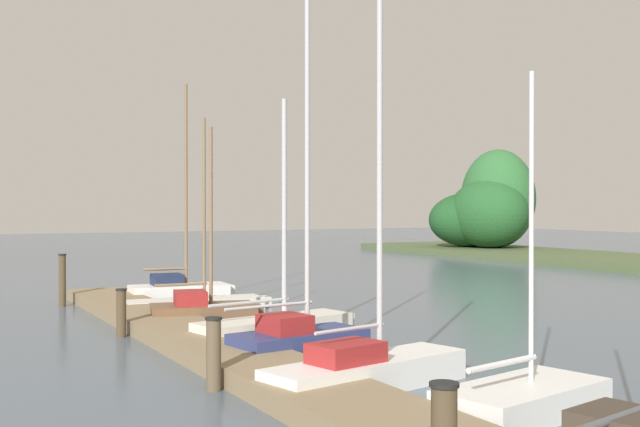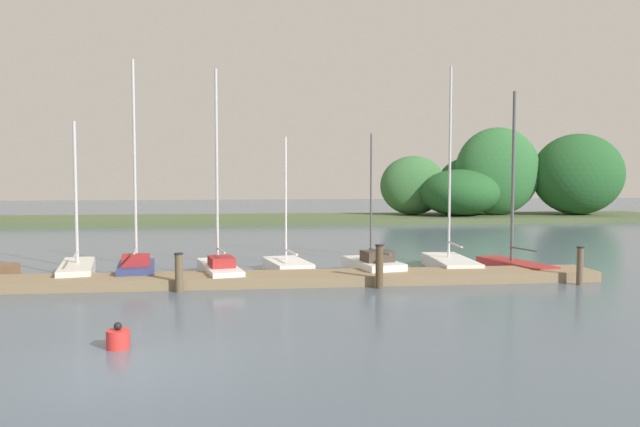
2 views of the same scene
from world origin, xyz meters
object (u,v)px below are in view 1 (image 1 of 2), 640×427
sailboat_2 (206,311)px  mooring_piling_1 (121,313)px  sailboat_0 (182,289)px  mooring_piling_0 (62,280)px  mooring_piling_2 (214,354)px  sailboat_3 (281,325)px  sailboat_4 (302,337)px  sailboat_5 (372,365)px  sailboat_1 (201,302)px  sailboat_6 (528,396)px

sailboat_2 → mooring_piling_1: size_ratio=4.51×
sailboat_0 → mooring_piling_0: sailboat_0 is taller
sailboat_2 → mooring_piling_2: bearing=-95.9°
sailboat_3 → mooring_piling_1: (-2.20, -3.13, 0.23)m
sailboat_2 → mooring_piling_0: (-5.74, -2.60, 0.45)m
sailboat_4 → sailboat_5: bearing=-100.9°
sailboat_1 → mooring_piling_2: size_ratio=4.64×
sailboat_6 → sailboat_1: bearing=79.6°
sailboat_0 → sailboat_4: size_ratio=0.92×
sailboat_1 → sailboat_6: size_ratio=1.12×
mooring_piling_2 → sailboat_0: bearing=164.3°
sailboat_5 → sailboat_6: sailboat_5 is taller
sailboat_0 → sailboat_1: bearing=-90.0°
sailboat_0 → sailboat_2: size_ratio=1.37×
sailboat_2 → sailboat_5: bearing=-76.6°
sailboat_0 → sailboat_3: sailboat_0 is taller
sailboat_5 → sailboat_4: bearing=75.1°
mooring_piling_0 → mooring_piling_1: bearing=1.8°
sailboat_5 → mooring_piling_1: 7.63m
sailboat_0 → mooring_piling_2: (12.09, -3.41, 0.21)m
sailboat_1 → sailboat_2: (2.79, -0.84, 0.11)m
sailboat_3 → sailboat_4: bearing=-115.3°
sailboat_6 → mooring_piling_0: (-16.23, -3.84, 0.55)m
sailboat_5 → sailboat_2: bearing=78.1°
sailboat_6 → mooring_piling_1: size_ratio=4.46×
sailboat_2 → sailboat_5: 8.01m
sailboat_5 → mooring_piling_0: 14.01m
sailboat_2 → mooring_piling_1: sailboat_2 is taller
sailboat_1 → mooring_piling_2: 10.21m
sailboat_1 → sailboat_2: size_ratio=1.11×
sailboat_0 → sailboat_6: (15.69, 0.19, -0.15)m
sailboat_6 → sailboat_3: bearing=81.7°
sailboat_3 → sailboat_5: bearing=-108.8°
sailboat_0 → mooring_piling_1: bearing=-115.0°
sailboat_1 → sailboat_2: bearing=-103.0°
sailboat_0 → mooring_piling_1: sailboat_0 is taller
sailboat_0 → sailboat_1: 2.42m
sailboat_0 → sailboat_3: 8.19m
sailboat_5 → sailboat_6: bearing=-77.0°
sailboat_3 → mooring_piling_1: size_ratio=4.87×
sailboat_0 → sailboat_5: (13.21, -0.98, -0.02)m
mooring_piling_0 → sailboat_6: bearing=13.3°
sailboat_1 → sailboat_3: sailboat_1 is taller
sailboat_2 → sailboat_6: bearing=-70.3°
mooring_piling_0 → mooring_piling_1: 6.53m
sailboat_6 → mooring_piling_0: sailboat_6 is taller
sailboat_3 → sailboat_6: bearing=-97.3°
mooring_piling_0 → mooring_piling_2: mooring_piling_0 is taller
sailboat_4 → mooring_piling_0: bearing=96.0°
mooring_piling_0 → sailboat_5: bearing=11.0°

